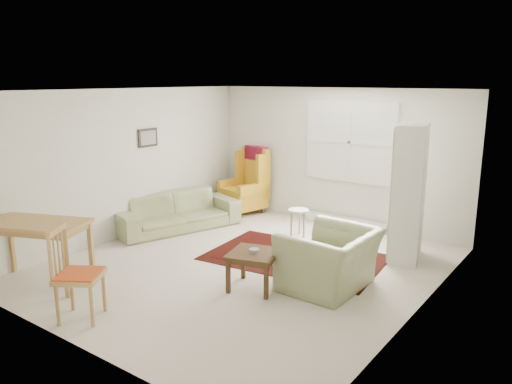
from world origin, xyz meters
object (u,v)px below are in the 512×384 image
Objects in this scene: desk_chair at (79,274)px; stool at (298,223)px; wingback_chair at (243,180)px; coffee_table at (254,270)px; sofa at (176,205)px; cabinet at (409,193)px; armchair at (330,254)px; desk at (37,253)px.

stool is at bearing -38.56° from desk_chair.
coffee_table is (2.40, -2.88, -0.42)m from wingback_chair.
stool is at bearing -46.70° from sofa.
coffee_table is 2.13m from desk_chair.
stool is (1.71, -0.66, -0.43)m from wingback_chair.
cabinet reaches higher than wingback_chair.
armchair reaches higher than sofa.
cabinet reaches higher than sofa.
armchair is at bearing -70.62° from desk_chair.
wingback_chair is 1.23× the size of desk_chair.
coffee_table is at bearing -51.58° from armchair.
armchair is 0.58× the size of cabinet.
armchair is 0.87× the size of desk.
desk_chair is at bearing -120.76° from coffee_table.
cabinet is at bearing -62.27° from desk_chair.
desk is at bearing -75.83° from wingback_chair.
sofa is 4.67× the size of stool.
armchair is at bearing -117.34° from cabinet.
sofa reaches higher than stool.
desk is (0.29, -2.85, -0.02)m from sofa.
coffee_table is 2.33m from stool.
coffee_table is 1.27× the size of stool.
sofa is 1.63m from wingback_chair.
wingback_chair reaches higher than coffee_table.
coffee_table is at bearing -63.78° from desk_chair.
stool is 4.15m from desk.
desk_chair is at bearing -95.53° from stool.
coffee_table is 2.64m from cabinet.
sofa is 1.10× the size of cabinet.
wingback_chair reaches higher than sofa.
desk_chair reaches higher than desk.
stool is 4.07m from desk_chair.
armchair is at bearing -48.03° from stool.
wingback_chair is 2.19× the size of coffee_table.
stool is at bearing -137.07° from armchair.
coffee_table is (-0.77, -0.59, -0.21)m from armchair.
sofa is 1.68× the size of wingback_chair.
desk_chair is (-1.86, -2.41, 0.08)m from armchair.
desk_chair is (1.32, -4.70, -0.13)m from wingback_chair.
sofa reaches higher than desk.
armchair is (3.45, -0.69, 0.01)m from sofa.
wingback_chair is 0.66× the size of cabinet.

